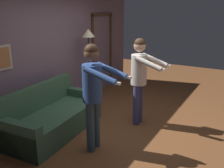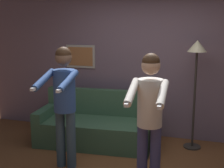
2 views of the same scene
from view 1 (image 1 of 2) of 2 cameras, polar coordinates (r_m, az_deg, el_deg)
name	(u,v)px [view 1 (image 1 of 2)]	position (r m, az deg, el deg)	size (l,w,h in m)	color
ground_plane	(132,130)	(4.77, 4.62, -10.53)	(12.00, 12.00, 0.00)	brown
back_wall_assembly	(52,53)	(5.43, -13.61, 6.97)	(6.40, 0.10, 2.60)	slate
couch	(53,118)	(4.72, -13.34, -7.56)	(1.96, 1.00, 0.87)	#3C5F43
torchiere_lamp	(89,44)	(5.76, -5.39, 9.19)	(0.30, 0.30, 1.76)	#332D28
person_standing_left	(93,88)	(3.80, -4.28, -0.89)	(0.45, 0.72, 1.71)	#354D61
person_standing_right	(140,74)	(4.73, 6.37, 2.38)	(0.45, 0.71, 1.68)	#3D4076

